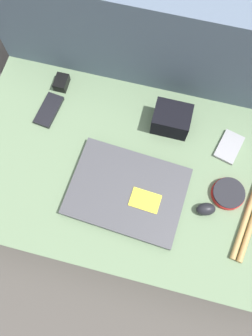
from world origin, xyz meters
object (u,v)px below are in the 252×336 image
(phone_silver, at_px, (229,147))
(camera_pouch, at_px, (171,119))
(laptop, at_px, (127,192))
(computer_mouse, at_px, (206,209))
(charger_brick, at_px, (61,83))
(speaker_puck, at_px, (228,192))
(phone_black, at_px, (49,110))

(phone_silver, bearing_deg, camera_pouch, -174.42)
(laptop, relative_size, phone_silver, 3.06)
(laptop, distance_m, phone_silver, 0.36)
(computer_mouse, bearing_deg, camera_pouch, 103.98)
(charger_brick, bearing_deg, computer_mouse, -29.52)
(phone_silver, relative_size, charger_brick, 2.02)
(laptop, relative_size, speaker_puck, 3.58)
(phone_silver, bearing_deg, phone_black, -163.54)
(computer_mouse, distance_m, phone_black, 0.61)
(speaker_puck, distance_m, phone_black, 0.64)
(laptop, relative_size, phone_black, 2.83)
(computer_mouse, distance_m, phone_silver, 0.23)
(phone_silver, distance_m, phone_black, 0.61)
(camera_pouch, bearing_deg, speaker_puck, -40.03)
(speaker_puck, bearing_deg, laptop, -165.96)
(laptop, bearing_deg, computer_mouse, 4.67)
(camera_pouch, bearing_deg, computer_mouse, -57.95)
(charger_brick, bearing_deg, speaker_puck, -21.53)
(charger_brick, bearing_deg, phone_black, -96.26)
(laptop, bearing_deg, phone_silver, 42.70)
(laptop, height_order, computer_mouse, computer_mouse)
(laptop, relative_size, charger_brick, 6.18)
(phone_silver, bearing_deg, laptop, -126.28)
(speaker_puck, bearing_deg, phone_silver, 96.99)
(laptop, relative_size, camera_pouch, 3.07)
(computer_mouse, xyz_separation_m, phone_silver, (0.04, 0.23, -0.01))
(laptop, relative_size, computer_mouse, 5.40)
(phone_black, bearing_deg, phone_silver, 8.67)
(phone_black, height_order, charger_brick, charger_brick)
(camera_pouch, height_order, charger_brick, camera_pouch)
(computer_mouse, bearing_deg, laptop, 162.76)
(laptop, xyz_separation_m, speaker_puck, (0.30, 0.08, -0.00))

